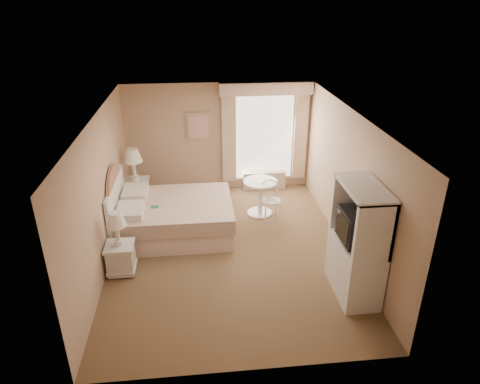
{
  "coord_description": "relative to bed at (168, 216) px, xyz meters",
  "views": [
    {
      "loc": [
        -0.51,
        -6.59,
        4.27
      ],
      "look_at": [
        0.23,
        0.3,
        1.02
      ],
      "focal_mm": 32.0,
      "sensor_mm": 36.0,
      "label": 1
    }
  ],
  "objects": [
    {
      "name": "window",
      "position": [
        2.17,
        1.92,
        0.97
      ],
      "size": [
        2.05,
        0.22,
        2.51
      ],
      "color": "white",
      "rests_on": "room"
    },
    {
      "name": "bed",
      "position": [
        0.0,
        0.0,
        0.0
      ],
      "size": [
        2.21,
        1.74,
        1.54
      ],
      "color": "#D49F8A",
      "rests_on": "room"
    },
    {
      "name": "nightstand_far",
      "position": [
        -0.72,
        1.2,
        0.13
      ],
      "size": [
        0.55,
        0.55,
        1.32
      ],
      "color": "white",
      "rests_on": "room"
    },
    {
      "name": "round_table",
      "position": [
        1.88,
        0.62,
        0.13
      ],
      "size": [
        0.71,
        0.71,
        0.75
      ],
      "color": "white",
      "rests_on": "room"
    },
    {
      "name": "nightstand_near",
      "position": [
        -0.72,
        -1.21,
        0.05
      ],
      "size": [
        0.46,
        0.46,
        1.11
      ],
      "color": "white",
      "rests_on": "room"
    },
    {
      "name": "room",
      "position": [
        1.12,
        -0.74,
        0.88
      ],
      "size": [
        4.21,
        5.51,
        2.51
      ],
      "color": "brown",
      "rests_on": "ground"
    },
    {
      "name": "armoire",
      "position": [
        2.93,
        -2.11,
        0.38
      ],
      "size": [
        0.55,
        1.09,
        1.81
      ],
      "color": "white",
      "rests_on": "room"
    },
    {
      "name": "framed_art",
      "position": [
        0.67,
        1.98,
        1.18
      ],
      "size": [
        0.52,
        0.04,
        0.62
      ],
      "color": "tan",
      "rests_on": "room"
    },
    {
      "name": "cafe_chair",
      "position": [
        2.05,
        0.4,
        0.11
      ],
      "size": [
        0.44,
        0.44,
        0.83
      ],
      "rotation": [
        0.0,
        0.0,
        0.11
      ],
      "color": "white",
      "rests_on": "room"
    }
  ]
}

